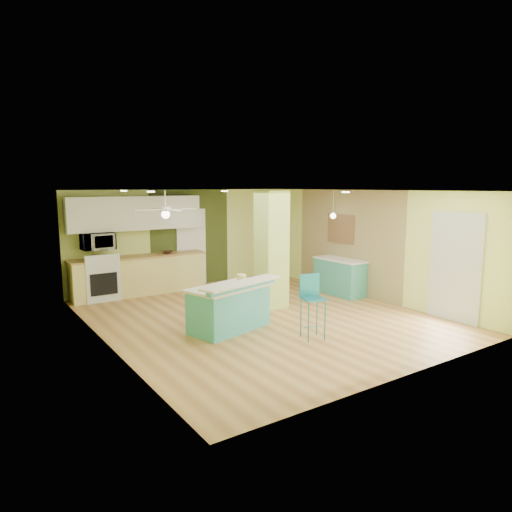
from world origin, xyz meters
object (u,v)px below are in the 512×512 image
(bar_stool, at_px, (312,296))
(side_counter, at_px, (340,276))
(peninsula, at_px, (230,307))
(canister, at_px, (241,279))
(fruit_bowl, at_px, (168,252))

(bar_stool, bearing_deg, side_counter, 52.90)
(peninsula, relative_size, bar_stool, 1.65)
(peninsula, xyz_separation_m, side_counter, (3.62, 0.92, 0.00))
(bar_stool, xyz_separation_m, side_counter, (2.67, 2.06, -0.30))
(peninsula, distance_m, canister, 0.55)
(peninsula, relative_size, fruit_bowl, 6.96)
(side_counter, relative_size, fruit_bowl, 5.11)
(bar_stool, xyz_separation_m, canister, (-0.67, 1.18, 0.16))
(bar_stool, bearing_deg, peninsula, 144.99)
(bar_stool, bearing_deg, fruit_bowl, 112.81)
(fruit_bowl, bearing_deg, side_counter, -38.69)
(peninsula, distance_m, side_counter, 3.73)
(side_counter, bearing_deg, peninsula, -165.81)
(bar_stool, relative_size, fruit_bowl, 4.21)
(side_counter, bearing_deg, fruit_bowl, 141.31)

